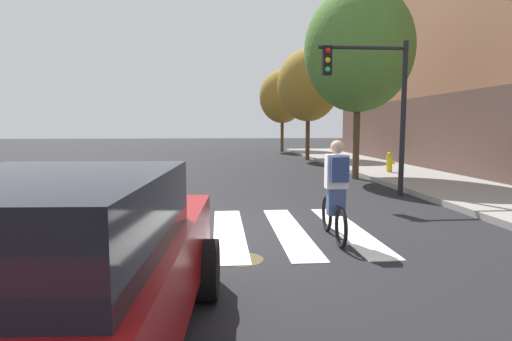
{
  "coord_description": "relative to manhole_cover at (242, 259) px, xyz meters",
  "views": [
    {
      "loc": [
        0.15,
        -7.25,
        1.91
      ],
      "look_at": [
        0.87,
        0.67,
        1.05
      ],
      "focal_mm": 28.57,
      "sensor_mm": 36.0,
      "label": 1
    }
  ],
  "objects": [
    {
      "name": "sedan_near",
      "position": [
        -1.51,
        -2.77,
        0.82
      ],
      "size": [
        2.39,
        4.71,
        1.59
      ],
      "color": "maroon",
      "rests_on": "ground"
    },
    {
      "name": "fire_hydrant",
      "position": [
        6.29,
        9.53,
        0.53
      ],
      "size": [
        0.33,
        0.22,
        0.78
      ],
      "color": "gold",
      "rests_on": "sidewalk"
    },
    {
      "name": "manhole_cover",
      "position": [
        0.0,
        0.0,
        0.0
      ],
      "size": [
        0.64,
        0.64,
        0.01
      ],
      "primitive_type": "cylinder",
      "color": "#473D1E",
      "rests_on": "ground"
    },
    {
      "name": "street_tree_far",
      "position": [
        4.5,
        25.2,
        4.17
      ],
      "size": [
        3.47,
        3.47,
        6.18
      ],
      "color": "#4C3823",
      "rests_on": "ground"
    },
    {
      "name": "cyclist",
      "position": [
        1.62,
        0.83,
        0.84
      ],
      "size": [
        0.37,
        1.71,
        1.69
      ],
      "color": "black",
      "rests_on": "ground"
    },
    {
      "name": "street_tree_near",
      "position": [
        4.68,
        8.78,
        4.64
      ],
      "size": [
        3.87,
        3.87,
        6.88
      ],
      "color": "#4C3823",
      "rests_on": "ground"
    },
    {
      "name": "traffic_light_near",
      "position": [
        3.88,
        5.09,
        2.86
      ],
      "size": [
        2.47,
        0.28,
        4.2
      ],
      "color": "black",
      "rests_on": "ground"
    },
    {
      "name": "ground_plane",
      "position": [
        -0.46,
        1.55,
        -0.0
      ],
      "size": [
        120.0,
        120.0,
        0.0
      ],
      "primitive_type": "plane",
      "color": "black"
    },
    {
      "name": "crosswalk_stripes",
      "position": [
        -0.7,
        1.55,
        0.0
      ],
      "size": [
        6.09,
        3.66,
        0.01
      ],
      "color": "silver",
      "rests_on": "ground"
    },
    {
      "name": "street_tree_mid",
      "position": [
        4.75,
        17.28,
        4.22
      ],
      "size": [
        3.52,
        3.52,
        6.26
      ],
      "color": "#4C3823",
      "rests_on": "ground"
    }
  ]
}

